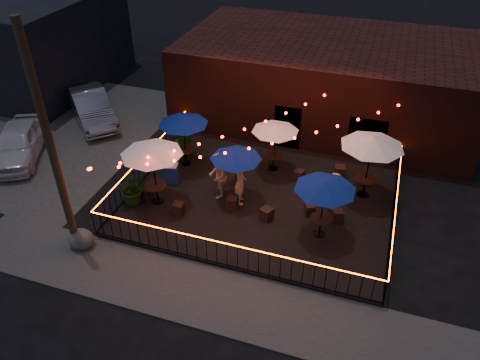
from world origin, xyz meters
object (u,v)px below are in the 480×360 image
object	(u,v)px
utility_pole	(51,149)
cafe_table_5	(373,143)
cafe_table_1	(183,121)
cooler	(170,173)
cafe_table_0	(152,151)
cafe_table_2	(236,156)
cafe_table_4	(325,186)
boulder	(81,239)
cafe_table_3	(275,128)

from	to	relation	value
utility_pole	cafe_table_5	world-z (taller)	utility_pole
utility_pole	cafe_table_1	distance (m)	6.31
cafe_table_5	cooler	xyz separation A→B (m)	(-7.65, -1.61, -1.99)
cafe_table_5	cooler	bearing A→B (deg)	-168.10
cafe_table_0	cafe_table_5	size ratio (longest dim) A/B	1.03
utility_pole	cooler	world-z (taller)	utility_pole
cafe_table_2	cafe_table_4	size ratio (longest dim) A/B	0.88
cafe_table_5	boulder	xyz separation A→B (m)	(-9.01, -6.00, -2.21)
utility_pole	cafe_table_1	xyz separation A→B (m)	(1.60, 5.86, -1.73)
utility_pole	cafe_table_4	distance (m)	8.76
cafe_table_4	boulder	distance (m)	8.61
cafe_table_4	cafe_table_0	bearing A→B (deg)	-178.81
cafe_table_2	cafe_table_5	distance (m)	5.09
cafe_table_0	cafe_table_4	xyz separation A→B (m)	(6.35, 0.13, -0.21)
cafe_table_2	boulder	xyz separation A→B (m)	(-4.27, -4.19, -1.77)
cafe_table_4	cooler	world-z (taller)	cafe_table_4
cafe_table_2	cooler	size ratio (longest dim) A/B	2.91
cafe_table_0	cooler	size ratio (longest dim) A/B	3.50
cafe_table_2	cooler	distance (m)	3.31
cooler	cafe_table_2	bearing A→B (deg)	-16.12
cafe_table_3	cafe_table_4	size ratio (longest dim) A/B	0.95
cooler	cafe_table_4	bearing A→B (deg)	-23.33
cafe_table_1	cafe_table_3	bearing A→B (deg)	12.72
cafe_table_1	cafe_table_4	xyz separation A→B (m)	(6.38, -2.69, 0.01)
cafe_table_0	cafe_table_1	size ratio (longest dim) A/B	1.17
cafe_table_0	cafe_table_2	distance (m)	3.09
cafe_table_1	cooler	xyz separation A→B (m)	(-0.05, -1.44, -1.70)
cafe_table_1	cafe_table_0	bearing A→B (deg)	-89.30
cafe_table_3	cooler	distance (m)	4.67
cafe_table_2	cafe_table_3	xyz separation A→B (m)	(0.85, 2.47, 0.00)
utility_pole	cafe_table_4	world-z (taller)	utility_pole
cafe_table_3	cafe_table_5	size ratio (longest dim) A/B	0.91
cafe_table_5	cooler	distance (m)	8.07
cafe_table_1	cafe_table_3	distance (m)	3.81
boulder	cafe_table_0	bearing A→B (deg)	64.34
cafe_table_2	cafe_table_5	world-z (taller)	cafe_table_5
cafe_table_5	boulder	world-z (taller)	cafe_table_5
cafe_table_0	cooler	distance (m)	2.37
cafe_table_5	cooler	world-z (taller)	cafe_table_5
cafe_table_0	boulder	bearing A→B (deg)	-115.66
cafe_table_4	cooler	distance (m)	6.78
cafe_table_2	utility_pole	bearing A→B (deg)	-136.58
cafe_table_0	utility_pole	bearing A→B (deg)	-118.31
cafe_table_5	cafe_table_0	bearing A→B (deg)	-158.37
cafe_table_1	utility_pole	bearing A→B (deg)	-105.28
utility_pole	cafe_table_1	size ratio (longest dim) A/B	3.20
cafe_table_5	cafe_table_3	bearing A→B (deg)	170.33
cafe_table_3	boulder	xyz separation A→B (m)	(-5.13, -6.66, -1.78)
cooler	cafe_table_5	bearing A→B (deg)	-0.40
boulder	cooler	bearing A→B (deg)	72.86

